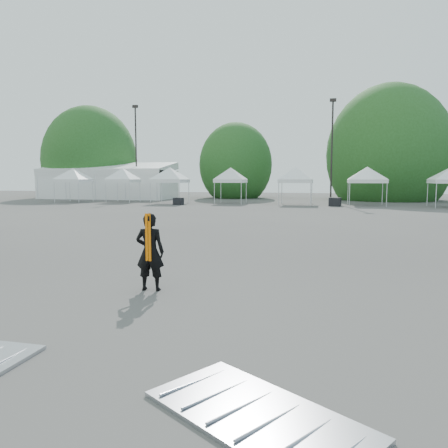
# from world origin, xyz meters

# --- Properties ---
(ground) EXTENTS (120.00, 120.00, 0.00)m
(ground) POSITION_xyz_m (0.00, 0.00, 0.00)
(ground) COLOR #474442
(ground) RESTS_ON ground
(marquee) EXTENTS (15.00, 6.25, 4.23)m
(marquee) POSITION_xyz_m (-22.00, 35.00, 1.97)
(marquee) COLOR white
(marquee) RESTS_ON ground
(light_pole_west) EXTENTS (0.60, 0.25, 10.30)m
(light_pole_west) POSITION_xyz_m (-18.00, 34.00, 5.77)
(light_pole_west) COLOR black
(light_pole_west) RESTS_ON ground
(light_pole_east) EXTENTS (0.60, 0.25, 9.80)m
(light_pole_east) POSITION_xyz_m (3.00, 32.00, 5.52)
(light_pole_east) COLOR black
(light_pole_east) RESTS_ON ground
(tree_far_w) EXTENTS (4.80, 4.80, 7.30)m
(tree_far_w) POSITION_xyz_m (-26.00, 38.00, 4.54)
(tree_far_w) COLOR #382314
(tree_far_w) RESTS_ON ground
(tree_mid_w) EXTENTS (4.16, 4.16, 6.33)m
(tree_mid_w) POSITION_xyz_m (-8.00, 40.00, 3.93)
(tree_mid_w) COLOR #382314
(tree_mid_w) RESTS_ON ground
(tree_mid_e) EXTENTS (5.12, 5.12, 7.79)m
(tree_mid_e) POSITION_xyz_m (9.00, 39.00, 4.84)
(tree_mid_e) COLOR #382314
(tree_mid_e) RESTS_ON ground
(tent_a) EXTENTS (3.98, 3.98, 3.88)m
(tent_a) POSITION_xyz_m (-21.71, 27.44, 3.06)
(tent_a) COLOR silver
(tent_a) RESTS_ON ground
(tent_b) EXTENTS (3.74, 3.74, 3.88)m
(tent_b) POSITION_xyz_m (-16.89, 28.39, 3.06)
(tent_b) COLOR silver
(tent_b) RESTS_ON ground
(tent_c) EXTENTS (4.17, 4.17, 3.88)m
(tent_c) POSITION_xyz_m (-11.54, 27.12, 3.06)
(tent_c) COLOR silver
(tent_c) RESTS_ON ground
(tent_d) EXTENTS (3.81, 3.81, 3.88)m
(tent_d) POSITION_xyz_m (-6.10, 28.60, 3.06)
(tent_d) COLOR silver
(tent_d) RESTS_ON ground
(tent_e) EXTENTS (4.12, 4.12, 3.88)m
(tent_e) POSITION_xyz_m (-0.05, 27.96, 3.06)
(tent_e) COLOR silver
(tent_e) RESTS_ON ground
(tent_f) EXTENTS (4.46, 4.46, 3.88)m
(tent_f) POSITION_xyz_m (5.98, 28.39, 3.06)
(tent_f) COLOR silver
(tent_f) RESTS_ON ground
(man) EXTENTS (0.64, 0.46, 1.63)m
(man) POSITION_xyz_m (-0.89, -2.83, 0.82)
(man) COLOR black
(man) RESTS_ON ground
(barrier_mid) EXTENTS (2.50, 2.18, 0.07)m
(barrier_mid) POSITION_xyz_m (2.06, -7.17, 0.04)
(barrier_mid) COLOR #A3A6AB
(barrier_mid) RESTS_ON ground
(crate_west) EXTENTS (0.88, 0.72, 0.63)m
(crate_west) POSITION_xyz_m (-10.04, 25.16, 0.31)
(crate_west) COLOR black
(crate_west) RESTS_ON ground
(crate_mid) EXTENTS (1.06, 0.90, 0.72)m
(crate_mid) POSITION_xyz_m (3.32, 26.44, 0.36)
(crate_mid) COLOR black
(crate_mid) RESTS_ON ground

